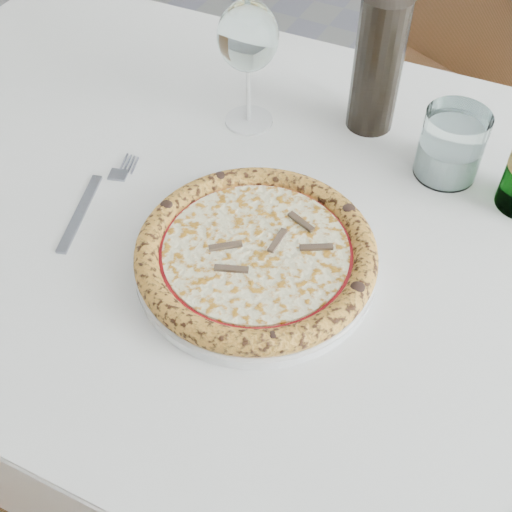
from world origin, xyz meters
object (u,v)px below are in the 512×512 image
Objects in this scene: dining_table at (289,260)px; tumbler at (450,149)px; wine_bottle at (380,51)px; chair_far at (434,60)px; pizza at (256,253)px; wine_glass at (248,39)px; plate at (256,262)px.

tumbler reaches higher than dining_table.
wine_bottle is (-0.13, 0.06, 0.08)m from tumbler.
pizza is (0.01, -0.93, 0.25)m from chair_far.
wine_glass is at bearing -154.05° from wine_bottle.
plate reaches higher than dining_table.
tumbler is (0.15, 0.28, 0.02)m from pizza.
chair_far is 0.72m from tumbler.
wine_bottle reaches higher than chair_far.
chair_far is 4.87× the size of wine_glass.
chair_far is at bearing 90.83° from plate.
plate is 0.32m from tumbler.
pizza is 2.98× the size of tumbler.
pizza is at bearing 147.99° from plate.
chair_far is at bearing 90.83° from pizza.
dining_table is 0.14m from plate.
wine_bottle reaches higher than dining_table.
dining_table is at bearing -94.47° from wine_bottle.
dining_table is 0.84m from chair_far.
chair_far reaches higher than tumbler.
chair_far is at bearing 93.07° from wine_bottle.
pizza is at bearing -89.17° from chair_far.
dining_table is at bearing 90.00° from pizza.
plate is at bearing -60.23° from wine_glass.
wine_bottle is at bearing 25.95° from wine_glass.
pizza is at bearing -60.23° from wine_glass.
wine_bottle is at bearing -86.93° from chair_far.
tumbler is at bearing 4.42° from wine_glass.
chair_far is 0.96m from plate.
plate is 1.02× the size of wine_bottle.
dining_table is at bearing -46.73° from wine_glass.
wine_bottle is at bearing 86.86° from plate.
chair_far is 9.51× the size of tumbler.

